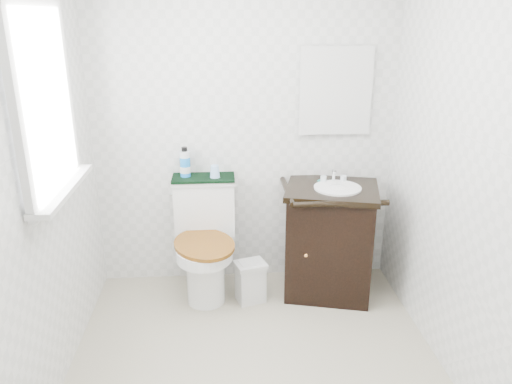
{
  "coord_description": "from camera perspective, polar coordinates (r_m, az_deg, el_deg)",
  "views": [
    {
      "loc": [
        -0.18,
        -2.35,
        1.96
      ],
      "look_at": [
        0.05,
        0.75,
        0.85
      ],
      "focal_mm": 35.0,
      "sensor_mm": 36.0,
      "label": 1
    }
  ],
  "objects": [
    {
      "name": "towel",
      "position": [
        3.62,
        -6.03,
        1.63
      ],
      "size": [
        0.45,
        0.22,
        0.02
      ],
      "primitive_type": "cube",
      "color": "black",
      "rests_on": "toilet"
    },
    {
      "name": "toilet",
      "position": [
        3.68,
        -5.81,
        -6.15
      ],
      "size": [
        0.52,
        0.69,
        0.84
      ],
      "color": "white",
      "rests_on": "floor"
    },
    {
      "name": "floor",
      "position": [
        3.07,
        0.13,
        -20.17
      ],
      "size": [
        2.4,
        2.4,
        0.0
      ],
      "primitive_type": "plane",
      "color": "#B3AA90",
      "rests_on": "ground"
    },
    {
      "name": "trash_bin",
      "position": [
        3.64,
        -0.63,
        -10.18
      ],
      "size": [
        0.25,
        0.22,
        0.3
      ],
      "color": "silver",
      "rests_on": "floor"
    },
    {
      "name": "soap_bar",
      "position": [
        3.64,
        7.58,
        1.34
      ],
      "size": [
        0.07,
        0.05,
        0.02
      ],
      "primitive_type": "ellipsoid",
      "color": "#187572",
      "rests_on": "vanity"
    },
    {
      "name": "wall_front",
      "position": [
        1.39,
        4.03,
        -13.67
      ],
      "size": [
        2.4,
        0.0,
        2.4
      ],
      "primitive_type": "plane",
      "rotation": [
        -1.57,
        0.0,
        0.0
      ],
      "color": "silver",
      "rests_on": "ground"
    },
    {
      "name": "window",
      "position": [
        2.78,
        -23.19,
        9.52
      ],
      "size": [
        0.02,
        0.7,
        0.9
      ],
      "primitive_type": "cube",
      "color": "white",
      "rests_on": "wall_left"
    },
    {
      "name": "cup",
      "position": [
        3.58,
        -4.73,
        2.37
      ],
      "size": [
        0.07,
        0.07,
        0.09
      ],
      "primitive_type": "cone",
      "color": "#9ACAFC",
      "rests_on": "towel"
    },
    {
      "name": "mouthwash_bottle",
      "position": [
        3.61,
        -8.11,
        3.29
      ],
      "size": [
        0.08,
        0.08,
        0.22
      ],
      "color": "blue",
      "rests_on": "towel"
    },
    {
      "name": "mirror",
      "position": [
        3.66,
        9.08,
        11.32
      ],
      "size": [
        0.5,
        0.02,
        0.6
      ],
      "primitive_type": "cube",
      "color": "silver",
      "rests_on": "wall_back"
    },
    {
      "name": "wall_left",
      "position": [
        2.64,
        -24.44,
        0.99
      ],
      "size": [
        0.0,
        2.4,
        2.4
      ],
      "primitive_type": "plane",
      "rotation": [
        1.57,
        0.0,
        1.57
      ],
      "color": "silver",
      "rests_on": "ground"
    },
    {
      "name": "wall_back",
      "position": [
        3.64,
        -1.3,
        7.5
      ],
      "size": [
        2.4,
        0.0,
        2.4
      ],
      "primitive_type": "plane",
      "rotation": [
        1.57,
        0.0,
        0.0
      ],
      "color": "silver",
      "rests_on": "ground"
    },
    {
      "name": "vanity",
      "position": [
        3.68,
        8.44,
        -5.21
      ],
      "size": [
        0.75,
        0.68,
        0.92
      ],
      "color": "black",
      "rests_on": "floor"
    },
    {
      "name": "wall_right",
      "position": [
        2.78,
        23.38,
        2.06
      ],
      "size": [
        0.0,
        2.4,
        2.4
      ],
      "primitive_type": "plane",
      "rotation": [
        1.57,
        0.0,
        -1.57
      ],
      "color": "silver",
      "rests_on": "ground"
    }
  ]
}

